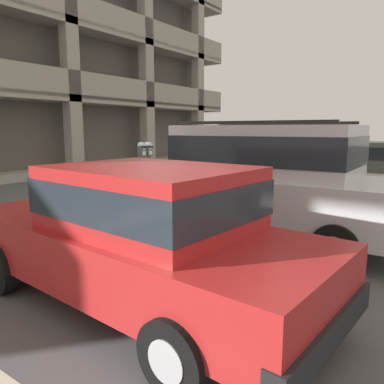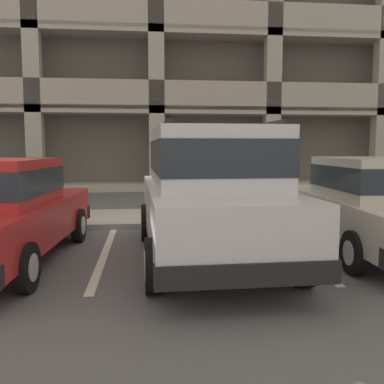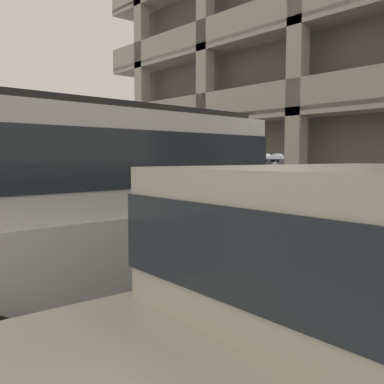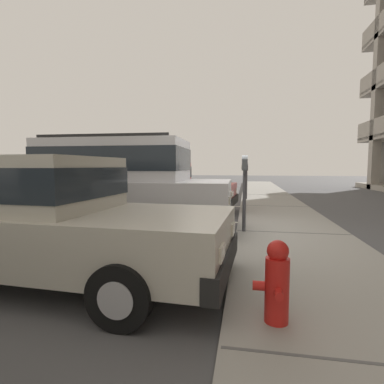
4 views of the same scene
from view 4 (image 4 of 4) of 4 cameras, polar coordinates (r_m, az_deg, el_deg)
name	(u,v)px [view 4 (image 4 of 4)]	position (r m, az deg, el deg)	size (l,w,h in m)	color
ground_plane	(226,238)	(6.26, 6.57, -8.75)	(80.00, 80.00, 0.10)	#565659
sidewalk	(293,236)	(6.29, 18.60, -7.88)	(40.00, 2.20, 0.12)	#9E9B93
parking_stall_lines	(135,253)	(5.09, -10.88, -11.41)	(12.26, 4.80, 0.01)	silver
silver_suv	(118,182)	(6.55, -13.96, 1.83)	(2.10, 4.82, 2.03)	silver
red_sedan	(161,185)	(9.46, -6.02, 1.25)	(2.06, 4.59, 1.54)	red
dark_hatchback	(40,216)	(4.15, -26.92, -4.02)	(2.00, 4.56, 1.54)	beige
parking_meter_near	(245,175)	(6.04, 9.99, 3.18)	(0.35, 0.12, 1.52)	#47474C
parking_meter_far	(247,172)	(12.11, 10.36, 3.70)	(0.35, 0.12, 1.42)	#47474C
fire_hydrant	(277,282)	(2.70, 15.83, -16.20)	(0.30, 0.30, 0.70)	red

